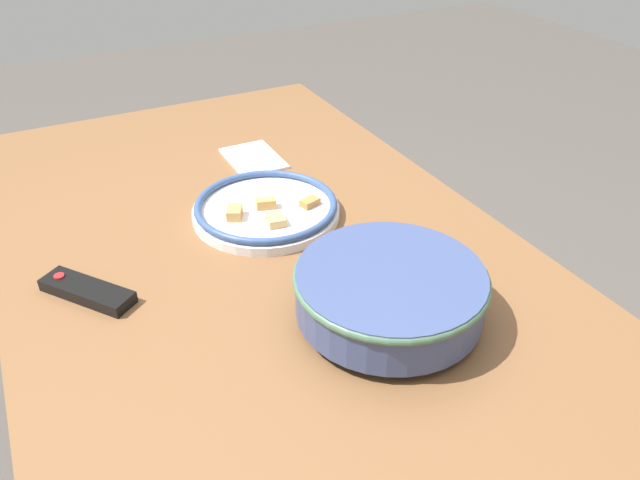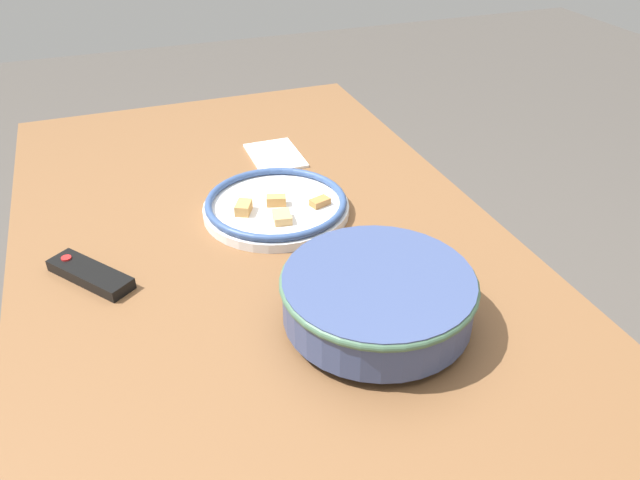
% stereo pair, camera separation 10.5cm
% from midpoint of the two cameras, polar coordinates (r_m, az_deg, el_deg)
% --- Properties ---
extents(dining_table, '(1.47, 0.87, 0.76)m').
position_cam_midpoint_polar(dining_table, '(1.17, -7.95, -3.88)').
color(dining_table, brown).
rests_on(dining_table, ground_plane).
extents(noodle_bowl, '(0.29, 0.29, 0.09)m').
position_cam_midpoint_polar(noodle_bowl, '(0.92, 3.17, -4.84)').
color(noodle_bowl, '#384775').
rests_on(noodle_bowl, dining_table).
extents(food_plate, '(0.28, 0.28, 0.04)m').
position_cam_midpoint_polar(food_plate, '(1.20, -7.45, 2.77)').
color(food_plate, white).
rests_on(food_plate, dining_table).
extents(tv_remote, '(0.16, 0.14, 0.02)m').
position_cam_midpoint_polar(tv_remote, '(1.07, -23.19, -4.41)').
color(tv_remote, black).
rests_on(tv_remote, dining_table).
extents(folded_napkin, '(0.16, 0.11, 0.01)m').
position_cam_midpoint_polar(folded_napkin, '(1.43, -8.23, 7.34)').
color(folded_napkin, white).
rests_on(folded_napkin, dining_table).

